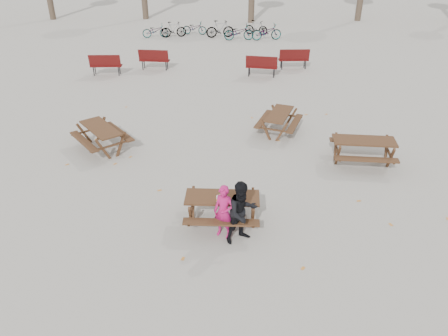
{
  "coord_description": "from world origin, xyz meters",
  "views": [
    {
      "loc": [
        0.41,
        -8.81,
        6.61
      ],
      "look_at": [
        0.0,
        1.0,
        1.0
      ],
      "focal_mm": 35.0,
      "sensor_mm": 36.0,
      "label": 1
    }
  ],
  "objects_px": {
    "child": "(224,212)",
    "adult": "(242,212)",
    "picnic_table_far": "(279,123)",
    "food_tray": "(221,197)",
    "picnic_table_east": "(362,152)",
    "picnic_table_north": "(102,138)",
    "main_picnic_table": "(222,203)",
    "soda_bottle": "(218,199)"
  },
  "relations": [
    {
      "from": "picnic_table_east",
      "to": "picnic_table_far",
      "type": "distance_m",
      "value": 3.25
    },
    {
      "from": "picnic_table_east",
      "to": "picnic_table_far",
      "type": "relative_size",
      "value": 1.11
    },
    {
      "from": "soda_bottle",
      "to": "adult",
      "type": "height_order",
      "value": "adult"
    },
    {
      "from": "main_picnic_table",
      "to": "picnic_table_far",
      "type": "xyz_separation_m",
      "value": [
        1.75,
        5.42,
        -0.22
      ]
    },
    {
      "from": "food_tray",
      "to": "child",
      "type": "bearing_deg",
      "value": -78.6
    },
    {
      "from": "picnic_table_north",
      "to": "child",
      "type": "bearing_deg",
      "value": 3.39
    },
    {
      "from": "food_tray",
      "to": "adult",
      "type": "height_order",
      "value": "adult"
    },
    {
      "from": "main_picnic_table",
      "to": "picnic_table_far",
      "type": "distance_m",
      "value": 5.7
    },
    {
      "from": "main_picnic_table",
      "to": "food_tray",
      "type": "xyz_separation_m",
      "value": [
        -0.03,
        -0.04,
        0.21
      ]
    },
    {
      "from": "food_tray",
      "to": "adult",
      "type": "xyz_separation_m",
      "value": [
        0.52,
        -0.6,
        -0.01
      ]
    },
    {
      "from": "food_tray",
      "to": "picnic_table_east",
      "type": "height_order",
      "value": "food_tray"
    },
    {
      "from": "main_picnic_table",
      "to": "picnic_table_east",
      "type": "distance_m",
      "value": 5.28
    },
    {
      "from": "adult",
      "to": "picnic_table_east",
      "type": "bearing_deg",
      "value": 15.49
    },
    {
      "from": "child",
      "to": "adult",
      "type": "xyz_separation_m",
      "value": [
        0.42,
        -0.14,
        0.1
      ]
    },
    {
      "from": "picnic_table_north",
      "to": "picnic_table_east",
      "type": "bearing_deg",
      "value": 45.42
    },
    {
      "from": "main_picnic_table",
      "to": "adult",
      "type": "xyz_separation_m",
      "value": [
        0.49,
        -0.64,
        0.2
      ]
    },
    {
      "from": "food_tray",
      "to": "soda_bottle",
      "type": "relative_size",
      "value": 1.06
    },
    {
      "from": "main_picnic_table",
      "to": "food_tray",
      "type": "relative_size",
      "value": 10.0
    },
    {
      "from": "food_tray",
      "to": "picnic_table_north",
      "type": "height_order",
      "value": "food_tray"
    },
    {
      "from": "picnic_table_far",
      "to": "picnic_table_east",
      "type": "bearing_deg",
      "value": -113.68
    },
    {
      "from": "food_tray",
      "to": "child",
      "type": "xyz_separation_m",
      "value": [
        0.09,
        -0.46,
        -0.11
      ]
    },
    {
      "from": "food_tray",
      "to": "picnic_table_north",
      "type": "bearing_deg",
      "value": 136.22
    },
    {
      "from": "picnic_table_east",
      "to": "picnic_table_far",
      "type": "bearing_deg",
      "value": 141.51
    },
    {
      "from": "picnic_table_east",
      "to": "main_picnic_table",
      "type": "bearing_deg",
      "value": -138.57
    },
    {
      "from": "adult",
      "to": "child",
      "type": "bearing_deg",
      "value": 130.97
    },
    {
      "from": "soda_bottle",
      "to": "picnic_table_north",
      "type": "xyz_separation_m",
      "value": [
        -4.01,
        4.09,
        -0.46
      ]
    },
    {
      "from": "picnic_table_far",
      "to": "child",
      "type": "bearing_deg",
      "value": -177.6
    },
    {
      "from": "child",
      "to": "picnic_table_far",
      "type": "xyz_separation_m",
      "value": [
        1.69,
        5.92,
        -0.32
      ]
    },
    {
      "from": "child",
      "to": "food_tray",
      "type": "bearing_deg",
      "value": 123.27
    },
    {
      "from": "picnic_table_east",
      "to": "food_tray",
      "type": "bearing_deg",
      "value": -138.41
    },
    {
      "from": "picnic_table_east",
      "to": "adult",
      "type": "bearing_deg",
      "value": -129.91
    },
    {
      "from": "adult",
      "to": "picnic_table_north",
      "type": "xyz_separation_m",
      "value": [
        -4.6,
        4.51,
        -0.39
      ]
    },
    {
      "from": "picnic_table_north",
      "to": "adult",
      "type": "bearing_deg",
      "value": 5.28
    },
    {
      "from": "main_picnic_table",
      "to": "soda_bottle",
      "type": "bearing_deg",
      "value": -114.71
    },
    {
      "from": "picnic_table_east",
      "to": "picnic_table_north",
      "type": "distance_m",
      "value": 8.3
    },
    {
      "from": "food_tray",
      "to": "soda_bottle",
      "type": "bearing_deg",
      "value": -111.22
    },
    {
      "from": "child",
      "to": "picnic_table_north",
      "type": "distance_m",
      "value": 6.05
    },
    {
      "from": "picnic_table_east",
      "to": "picnic_table_north",
      "type": "height_order",
      "value": "picnic_table_east"
    },
    {
      "from": "main_picnic_table",
      "to": "adult",
      "type": "relative_size",
      "value": 1.15
    },
    {
      "from": "soda_bottle",
      "to": "child",
      "type": "bearing_deg",
      "value": -60.74
    },
    {
      "from": "soda_bottle",
      "to": "child",
      "type": "relative_size",
      "value": 0.12
    },
    {
      "from": "main_picnic_table",
      "to": "adult",
      "type": "height_order",
      "value": "adult"
    }
  ]
}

